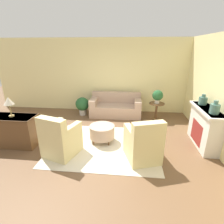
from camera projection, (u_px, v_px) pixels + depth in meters
ground_plane at (104, 145)px, 4.64m from camera, size 16.00×16.00×0.00m
wall_back at (114, 76)px, 6.80m from camera, size 9.55×0.12×2.80m
rug at (104, 145)px, 4.64m from camera, size 2.76×2.25×0.01m
couch at (116, 107)px, 6.63m from camera, size 1.87×0.84×0.85m
armchair_left at (60, 140)px, 4.11m from camera, size 0.89×0.93×1.02m
armchair_right at (143, 144)px, 3.92m from camera, size 0.89×0.93×1.02m
ottoman_table at (102, 131)px, 4.75m from camera, size 0.68×0.68×0.46m
side_table at (156, 108)px, 6.21m from camera, size 0.53×0.53×0.61m
fireplace at (205, 126)px, 4.49m from camera, size 0.44×1.37×1.02m
dresser at (15, 130)px, 4.53m from camera, size 1.16×0.57×0.82m
vase_mantel_near at (203, 100)px, 4.61m from camera, size 0.21×0.21×0.28m
vase_mantel_far at (215, 108)px, 3.96m from camera, size 0.21×0.21×0.31m
potted_plant_on_side_table at (158, 96)px, 6.05m from camera, size 0.37×0.37×0.46m
potted_plant_floor at (82, 105)px, 6.63m from camera, size 0.51×0.51×0.69m
table_lamp at (9, 102)px, 4.26m from camera, size 0.24×0.24×0.50m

